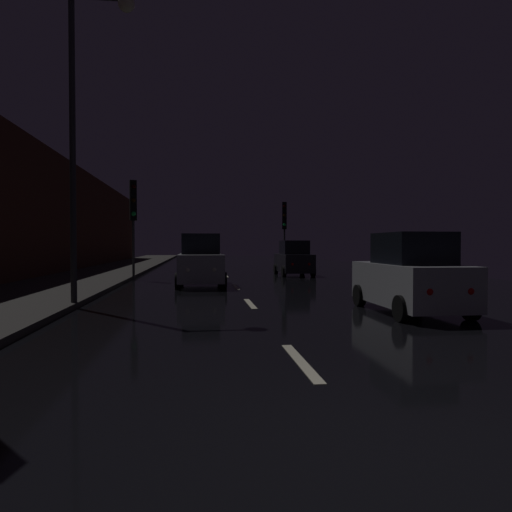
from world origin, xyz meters
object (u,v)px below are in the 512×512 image
Objects in this scene: traffic_light_far_left at (133,208)px; car_approaching_headlights at (201,262)px; car_parked_right_near at (410,276)px; car_parked_right_far at (294,259)px; traffic_light_far_right at (284,221)px; streetlamp_overhead at (89,104)px.

traffic_light_far_left is 1.12× the size of car_approaching_headlights.
traffic_light_far_left reaches higher than car_parked_right_near.
car_parked_right_near is 1.04× the size of car_parked_right_far.
traffic_light_far_left reaches higher than car_parked_right_far.
traffic_light_far_right is 7.61m from car_parked_right_far.
traffic_light_far_right reaches higher than car_parked_right_far.
car_parked_right_far is at bearing 139.29° from car_approaching_headlights.
car_approaching_headlights is 1.11× the size of car_parked_right_far.
car_approaching_headlights is 1.07× the size of car_parked_right_near.
streetlamp_overhead reaches higher than car_approaching_headlights.
streetlamp_overhead reaches higher than car_parked_right_far.
streetlamp_overhead is 1.96× the size of car_approaching_headlights.
car_parked_right_far is (5.10, 5.92, -0.10)m from car_approaching_headlights.
traffic_light_far_right reaches higher than car_approaching_headlights.
car_approaching_headlights is at bearing 139.29° from car_parked_right_far.
car_parked_right_far is (-0.80, -7.15, -2.50)m from traffic_light_far_right.
traffic_light_far_left is 1.25× the size of car_parked_right_far.
car_parked_right_far is (8.04, 12.40, -4.50)m from streetlamp_overhead.
car_parked_right_near is at bearing 21.18° from traffic_light_far_left.
traffic_light_far_left is 9.00m from car_parked_right_far.
streetlamp_overhead is 9.39m from car_parked_right_near.
car_parked_right_near is at bearing -13.10° from streetlamp_overhead.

